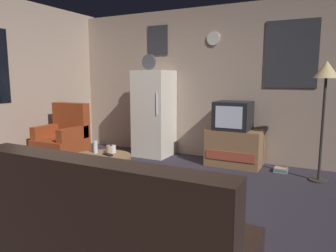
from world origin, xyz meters
TOP-DOWN VIEW (x-y plane):
  - ground_plane at (0.00, 0.00)m, footprint 12.00×12.00m
  - wall_with_art at (0.01, 2.45)m, footprint 5.20×0.12m
  - fridge at (-0.81, 2.09)m, footprint 0.60×0.62m
  - tv_stand at (0.64, 2.09)m, footprint 0.84×0.53m
  - crt_tv at (0.61, 2.09)m, footprint 0.54×0.51m
  - standing_lamp at (1.87, 1.83)m, footprint 0.32×0.32m
  - coffee_table at (-0.41, 0.10)m, footprint 0.72×0.72m
  - wine_glass at (-0.56, 0.20)m, footprint 0.05×0.05m
  - mug_ceramic_white at (-0.39, 0.31)m, footprint 0.08×0.08m
  - mug_ceramic_tan at (-0.42, 0.29)m, footprint 0.08×0.08m
  - remote_control at (-0.35, 0.17)m, footprint 0.16×0.09m
  - armchair at (-1.91, 1.00)m, footprint 0.68×0.68m
  - couch at (0.76, -1.19)m, footprint 1.70×0.80m
  - book_stack at (1.36, 2.02)m, footprint 0.19×0.16m

SIDE VIEW (x-z plane):
  - ground_plane at x=0.00m, z-range 0.00..0.00m
  - book_stack at x=1.36m, z-range 0.00..0.07m
  - coffee_table at x=-0.41m, z-range 0.00..0.47m
  - tv_stand at x=0.64m, z-range 0.00..0.57m
  - couch at x=0.76m, z-range -0.15..0.77m
  - armchair at x=-1.91m, z-range -0.14..0.82m
  - remote_control at x=-0.35m, z-range 0.47..0.49m
  - mug_ceramic_white at x=-0.39m, z-range 0.47..0.56m
  - mug_ceramic_tan at x=-0.42m, z-range 0.47..0.56m
  - wine_glass at x=-0.56m, z-range 0.47..0.62m
  - fridge at x=-0.81m, z-range -0.13..1.64m
  - crt_tv at x=0.61m, z-range 0.57..1.01m
  - wall_with_art at x=0.01m, z-range 0.01..2.55m
  - standing_lamp at x=1.87m, z-range 0.56..2.15m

